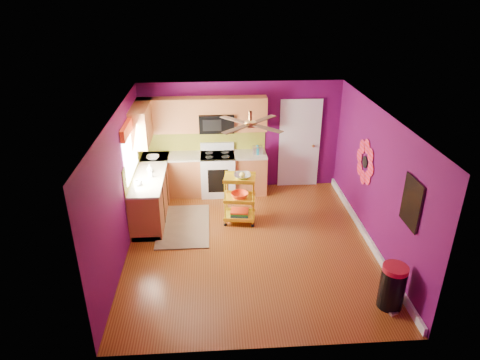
{
  "coord_description": "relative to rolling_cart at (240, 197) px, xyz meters",
  "views": [
    {
      "loc": [
        -0.64,
        -6.7,
        4.51
      ],
      "look_at": [
        -0.16,
        0.4,
        1.14
      ],
      "focal_mm": 32.0,
      "sensor_mm": 36.0,
      "label": 1
    }
  ],
  "objects": [
    {
      "name": "rolling_cart",
      "position": [
        0.0,
        0.0,
        0.0
      ],
      "size": [
        0.67,
        0.53,
        1.11
      ],
      "color": "yellow",
      "rests_on": "ground"
    },
    {
      "name": "panel_door",
      "position": [
        1.48,
        1.64,
        0.45
      ],
      "size": [
        0.95,
        0.11,
        2.15
      ],
      "color": "white",
      "rests_on": "ground"
    },
    {
      "name": "electric_range",
      "position": [
        -0.42,
        1.35,
        -0.09
      ],
      "size": [
        0.76,
        0.66,
        1.13
      ],
      "color": "white",
      "rests_on": "ground"
    },
    {
      "name": "ground",
      "position": [
        0.13,
        -0.82,
        -0.57
      ],
      "size": [
        5.0,
        5.0,
        0.0
      ],
      "primitive_type": "plane",
      "color": "#6A3110",
      "rests_on": "ground"
    },
    {
      "name": "shag_rug",
      "position": [
        -1.14,
        -0.1,
        -0.56
      ],
      "size": [
        1.01,
        1.65,
        0.02
      ],
      "primitive_type": "cube",
      "rotation": [
        0.0,
        0.0,
        0.0
      ],
      "color": "#311D10",
      "rests_on": "ground"
    },
    {
      "name": "lower_cabinets",
      "position": [
        -1.21,
        0.99,
        -0.14
      ],
      "size": [
        2.81,
        2.31,
        0.94
      ],
      "color": "#9A522A",
      "rests_on": "ground"
    },
    {
      "name": "soap_bottle_a",
      "position": [
        -1.76,
        0.27,
        0.46
      ],
      "size": [
        0.08,
        0.08,
        0.18
      ],
      "primitive_type": "imported",
      "color": "#EA3F72",
      "rests_on": "lower_cabinets"
    },
    {
      "name": "trash_can",
      "position": [
        2.1,
        -2.62,
        -0.21
      ],
      "size": [
        0.49,
        0.49,
        0.72
      ],
      "color": "black",
      "rests_on": "ground"
    },
    {
      "name": "counter_cup",
      "position": [
        -1.94,
        -0.11,
        0.42
      ],
      "size": [
        0.14,
        0.14,
        0.11
      ],
      "primitive_type": "imported",
      "color": "white",
      "rests_on": "lower_cabinets"
    },
    {
      "name": "right_wall_art",
      "position": [
        2.36,
        -1.16,
        0.87
      ],
      "size": [
        0.04,
        2.74,
        1.04
      ],
      "color": "black",
      "rests_on": "ground"
    },
    {
      "name": "toaster",
      "position": [
        0.48,
        1.35,
        0.46
      ],
      "size": [
        0.22,
        0.15,
        0.18
      ],
      "primitive_type": "cube",
      "color": "beige",
      "rests_on": "lower_cabinets"
    },
    {
      "name": "ceiling_fan",
      "position": [
        0.13,
        -0.62,
        1.72
      ],
      "size": [
        1.01,
        1.01,
        0.26
      ],
      "color": "#BF8C3F",
      "rests_on": "ground"
    },
    {
      "name": "upper_cabinetry",
      "position": [
        -1.11,
        1.35,
        1.23
      ],
      "size": [
        2.8,
        2.3,
        1.26
      ],
      "color": "#9A522A",
      "rests_on": "ground"
    },
    {
      "name": "teal_kettle",
      "position": [
        0.48,
        1.36,
        0.45
      ],
      "size": [
        0.18,
        0.18,
        0.21
      ],
      "color": "teal",
      "rests_on": "lower_cabinets"
    },
    {
      "name": "room_envelope",
      "position": [
        0.16,
        -0.82,
        1.06
      ],
      "size": [
        4.54,
        5.04,
        2.52
      ],
      "color": "#580A4B",
      "rests_on": "ground"
    },
    {
      "name": "counter_dish",
      "position": [
        -1.83,
        1.21,
        0.4
      ],
      "size": [
        0.28,
        0.28,
        0.07
      ],
      "primitive_type": "imported",
      "color": "white",
      "rests_on": "lower_cabinets"
    },
    {
      "name": "left_window",
      "position": [
        -2.08,
        0.23,
        1.17
      ],
      "size": [
        0.08,
        1.35,
        1.08
      ],
      "color": "white",
      "rests_on": "ground"
    },
    {
      "name": "soap_bottle_b",
      "position": [
        -1.8,
        0.49,
        0.46
      ],
      "size": [
        0.14,
        0.14,
        0.18
      ],
      "primitive_type": "imported",
      "color": "white",
      "rests_on": "lower_cabinets"
    }
  ]
}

